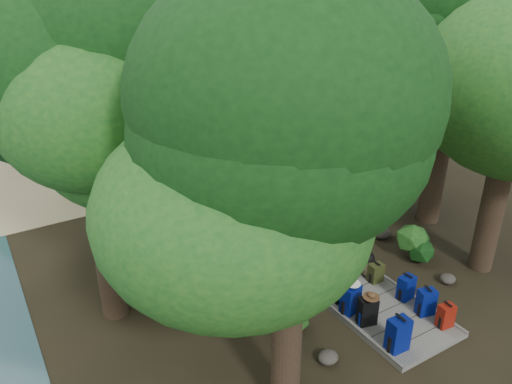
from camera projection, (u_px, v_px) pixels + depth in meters
ground at (296, 247)px, 14.21m from camera, size 120.00×120.00×0.00m
sand_beach at (122, 113)px, 26.59m from camera, size 40.00×22.00×0.02m
boardwalk at (277, 230)px, 14.95m from camera, size 2.00×12.00×0.12m
backpack_left_a at (398, 333)px, 10.14m from camera, size 0.46×0.33×0.83m
backpack_left_b at (367, 310)px, 10.91m from camera, size 0.45×0.37×0.72m
backpack_left_c at (351, 298)px, 11.24m from camera, size 0.47×0.37×0.78m
backpack_left_d at (320, 278)px, 12.15m from camera, size 0.38×0.28×0.55m
backpack_right_a at (446, 315)px, 10.84m from camera, size 0.36×0.28×0.61m
backpack_right_b at (426, 301)px, 11.21m from camera, size 0.44×0.36×0.70m
backpack_right_c at (406, 286)px, 11.73m from camera, size 0.41×0.32×0.66m
backpack_right_d at (376, 272)px, 12.39m from camera, size 0.36×0.26×0.54m
duffel_right_khaki at (365, 267)px, 12.76m from camera, size 0.37×0.54×0.35m
duffel_right_black at (354, 255)px, 13.20m from camera, size 0.71×0.82×0.44m
suitcase_on_boardwalk at (342, 289)px, 11.66m from camera, size 0.43×0.27×0.64m
lone_suitcase_on_sand at (193, 151)px, 20.28m from camera, size 0.50×0.36×0.71m
hat_brown at (372, 295)px, 10.70m from camera, size 0.37×0.37×0.11m
hat_white at (353, 281)px, 11.05m from camera, size 0.35×0.35×0.12m
kayak at (86, 150)px, 20.91m from camera, size 0.87×3.03×0.30m
sun_lounger at (231, 130)px, 22.91m from camera, size 1.25×2.03×0.63m
tree_right_b at (452, 64)px, 13.66m from camera, size 5.43×5.43×9.69m
tree_right_c at (377, 56)px, 14.80m from camera, size 5.60×5.60×9.69m
tree_right_d at (361, 21)px, 17.77m from camera, size 5.94×5.94×10.88m
tree_right_e at (289, 30)px, 19.69m from camera, size 5.44×5.44×9.79m
tree_right_f at (292, 14)px, 22.31m from camera, size 5.84×5.84×10.43m
tree_left_a at (291, 223)px, 7.63m from camera, size 4.53×4.53×7.55m
tree_left_b at (91, 141)px, 9.80m from camera, size 4.66×4.66×8.39m
tree_left_c at (99, 97)px, 13.25m from camera, size 4.74×4.74×8.25m
tree_back_a at (86, 16)px, 23.48m from camera, size 5.80×5.80×10.03m
tree_back_b at (149, 26)px, 25.45m from camera, size 4.87×4.87×8.71m
tree_back_c at (215, 21)px, 26.54m from camera, size 4.97×4.97×8.95m
tree_back_d at (4, 59)px, 20.96m from camera, size 4.37×4.37×7.28m
palm_right_a at (277, 66)px, 18.75m from camera, size 4.45×4.45×7.59m
palm_right_b at (252, 37)px, 22.81m from camera, size 4.35×4.35×8.40m
palm_right_c at (181, 58)px, 24.18m from camera, size 3.90×3.90×6.21m
palm_left_a at (46, 100)px, 15.61m from camera, size 4.31×4.31×6.86m
rock_left_a at (328, 357)px, 10.10m from camera, size 0.43×0.39×0.24m
rock_left_b at (247, 316)px, 11.29m from camera, size 0.36×0.32×0.20m
rock_left_c at (227, 251)px, 13.75m from camera, size 0.50×0.45×0.27m
rock_left_d at (174, 218)px, 15.63m from camera, size 0.27×0.24×0.15m
rock_right_a at (448, 279)px, 12.59m from camera, size 0.41×0.37×0.23m
rock_right_b at (382, 233)px, 14.62m from camera, size 0.53×0.48×0.29m
rock_right_c at (324, 211)px, 16.04m from camera, size 0.33×0.30×0.18m
shrub_left_a at (292, 311)px, 10.78m from camera, size 1.18×1.18×1.06m
shrub_left_b at (206, 240)px, 13.84m from camera, size 0.79×0.79×0.71m
shrub_left_c at (147, 189)px, 16.32m from camera, size 1.35×1.35×1.22m
shrub_right_a at (418, 244)px, 13.48m from camera, size 1.00×1.00×0.90m
shrub_right_b at (343, 186)px, 16.53m from camera, size 1.35×1.35×1.22m
shrub_right_c at (263, 163)px, 19.00m from camera, size 0.83×0.83×0.75m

